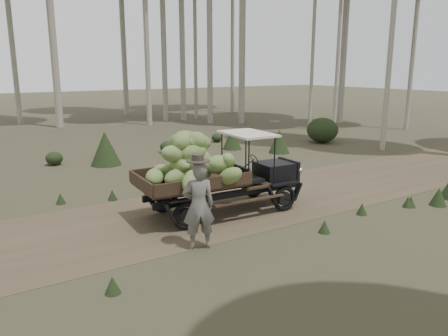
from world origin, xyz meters
The scene contains 5 objects.
ground centered at (0.00, 0.00, 0.00)m, with size 120.00×120.00×0.00m, color #473D2B.
dirt_track centered at (0.00, 0.00, 0.00)m, with size 70.00×4.00×0.01m, color brown.
banana_truck centered at (0.50, -0.35, 1.27)m, with size 4.42×2.26×2.22m.
farmer centered at (-0.63, -1.96, 0.92)m, with size 0.75×0.61×1.95m.
undergrowth centered at (2.10, 1.02, 0.52)m, with size 24.14×21.70×1.34m.
Camera 1 is at (-4.68, -9.24, 3.60)m, focal length 35.00 mm.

